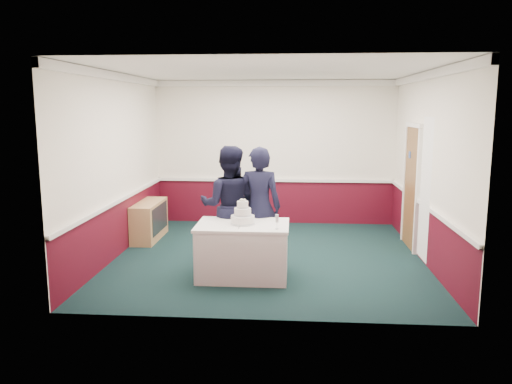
# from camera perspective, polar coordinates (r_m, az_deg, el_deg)

# --- Properties ---
(ground) EXTENTS (5.00, 5.00, 0.00)m
(ground) POSITION_cam_1_polar(r_m,az_deg,el_deg) (8.33, 1.39, -7.38)
(ground) COLOR black
(ground) RESTS_ON ground
(room_shell) EXTENTS (5.00, 5.00, 3.00)m
(room_shell) POSITION_cam_1_polar(r_m,az_deg,el_deg) (8.59, 2.18, 6.48)
(room_shell) COLOR white
(room_shell) RESTS_ON ground
(sideboard) EXTENTS (0.41, 1.20, 0.70)m
(sideboard) POSITION_cam_1_polar(r_m,az_deg,el_deg) (9.55, -12.08, -3.20)
(sideboard) COLOR tan
(sideboard) RESTS_ON ground
(cake_table) EXTENTS (1.32, 0.92, 0.79)m
(cake_table) POSITION_cam_1_polar(r_m,az_deg,el_deg) (7.27, -1.51, -6.64)
(cake_table) COLOR white
(cake_table) RESTS_ON ground
(wedding_cake) EXTENTS (0.35, 0.35, 0.36)m
(wedding_cake) POSITION_cam_1_polar(r_m,az_deg,el_deg) (7.15, -1.53, -2.79)
(wedding_cake) COLOR white
(wedding_cake) RESTS_ON cake_table
(cake_knife) EXTENTS (0.02, 0.22, 0.00)m
(cake_knife) POSITION_cam_1_polar(r_m,az_deg,el_deg) (6.98, -1.94, -4.00)
(cake_knife) COLOR silver
(cake_knife) RESTS_ON cake_table
(champagne_flute) EXTENTS (0.05, 0.05, 0.21)m
(champagne_flute) POSITION_cam_1_polar(r_m,az_deg,el_deg) (6.84, 2.41, -3.13)
(champagne_flute) COLOR silver
(champagne_flute) RESTS_ON cake_table
(person_man) EXTENTS (0.91, 0.72, 1.86)m
(person_man) POSITION_cam_1_polar(r_m,az_deg,el_deg) (7.77, -3.16, -1.56)
(person_man) COLOR black
(person_man) RESTS_ON ground
(person_woman) EXTENTS (0.70, 0.47, 1.86)m
(person_woman) POSITION_cam_1_polar(r_m,az_deg,el_deg) (7.66, 0.36, -1.71)
(person_woman) COLOR black
(person_woman) RESTS_ON ground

